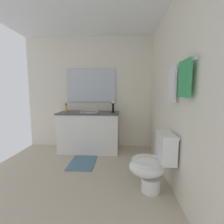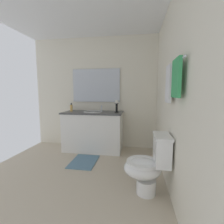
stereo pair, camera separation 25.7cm
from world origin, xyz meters
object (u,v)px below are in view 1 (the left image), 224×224
object	(u,v)px
sink_basin	(89,114)
towel_center	(184,79)
toilet	(153,163)
towel_near_vanity	(172,84)
vanity_cabinet	(89,132)
candle_holder_tall	(113,106)
bath_mat	(83,163)
towel_bar	(180,65)
soap_bottle	(66,108)
mirror	(91,85)

from	to	relation	value
sink_basin	towel_center	xyz separation A→B (m)	(1.69, 1.28, 0.58)
toilet	towel_near_vanity	xyz separation A→B (m)	(-0.04, 0.20, 0.97)
vanity_cabinet	toilet	xyz separation A→B (m)	(1.36, 1.07, -0.05)
vanity_cabinet	candle_holder_tall	world-z (taller)	candle_holder_tall
candle_holder_tall	bath_mat	xyz separation A→B (m)	(0.61, -0.51, -0.95)
candle_holder_tall	towel_bar	xyz separation A→B (m)	(1.49, 0.79, 0.57)
towel_bar	sink_basin	bearing A→B (deg)	-139.26
toilet	bath_mat	size ratio (longest dim) A/B	1.25
soap_bottle	towel_near_vanity	world-z (taller)	towel_near_vanity
candle_holder_tall	toilet	size ratio (longest dim) A/B	0.33
bath_mat	soap_bottle	bearing A→B (deg)	-142.87
towel_near_vanity	toilet	bearing A→B (deg)	-78.89
soap_bottle	towel_bar	bearing A→B (deg)	49.47
sink_basin	soap_bottle	world-z (taller)	soap_bottle
sink_basin	towel_center	size ratio (longest dim) A/B	1.14
towel_near_vanity	bath_mat	world-z (taller)	towel_near_vanity
toilet	towel_near_vanity	bearing A→B (deg)	101.11
soap_bottle	candle_holder_tall	bearing A→B (deg)	87.54
vanity_cabinet	soap_bottle	xyz separation A→B (m)	(-0.02, -0.49, 0.49)
soap_bottle	towel_near_vanity	xyz separation A→B (m)	(1.34, 1.77, 0.43)
towel_center	vanity_cabinet	bearing A→B (deg)	-142.87
sink_basin	towel_near_vanity	xyz separation A→B (m)	(1.32, 1.28, 0.54)
towel_center	bath_mat	size ratio (longest dim) A/B	0.59
mirror	towel_bar	distance (m)	2.21
towel_bar	towel_center	bearing A→B (deg)	-5.56
sink_basin	candle_holder_tall	distance (m)	0.53
mirror	soap_bottle	xyz separation A→B (m)	(0.26, -0.49, -0.49)
soap_bottle	towel_bar	xyz separation A→B (m)	(1.53, 1.79, 0.62)
mirror	towel_near_vanity	distance (m)	2.05
towel_center	candle_holder_tall	bearing A→B (deg)	-155.26
bath_mat	vanity_cabinet	bearing A→B (deg)	-180.00
candle_holder_tall	towel_near_vanity	bearing A→B (deg)	30.61
towel_bar	towel_center	distance (m)	0.24
toilet	towel_bar	world-z (taller)	towel_bar
candle_holder_tall	towel_bar	distance (m)	1.78
sink_basin	bath_mat	xyz separation A→B (m)	(0.62, -0.00, -0.79)
sink_basin	toilet	distance (m)	1.78
bath_mat	mirror	bearing A→B (deg)	180.00
towel_center	towel_bar	bearing A→B (deg)	174.44
vanity_cabinet	towel_bar	distance (m)	2.28
towel_near_vanity	mirror	bearing A→B (deg)	-141.36
vanity_cabinet	towel_near_vanity	size ratio (longest dim) A/B	2.98
mirror	toilet	world-z (taller)	mirror
towel_near_vanity	towel_center	bearing A→B (deg)	0.00
soap_bottle	towel_bar	distance (m)	2.43
candle_holder_tall	bath_mat	world-z (taller)	candle_holder_tall
candle_holder_tall	mirror	bearing A→B (deg)	-120.36
sink_basin	mirror	xyz separation A→B (m)	(-0.28, -0.00, 0.60)
vanity_cabinet	towel_bar	xyz separation A→B (m)	(1.50, 1.30, 1.11)
sink_basin	vanity_cabinet	bearing A→B (deg)	-90.00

